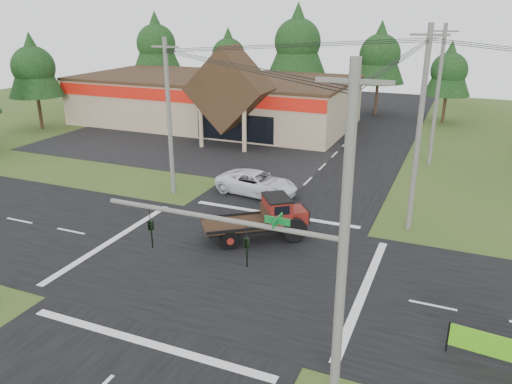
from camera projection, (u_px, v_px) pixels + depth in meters
The scene contains 19 objects.
ground at pixel (226, 263), 25.29m from camera, with size 120.00×120.00×0.00m, color #314C1B.
road_ns at pixel (226, 263), 25.28m from camera, with size 12.00×120.00×0.02m, color black.
road_ew at pixel (226, 263), 25.28m from camera, with size 120.00×12.00×0.02m, color black.
parking_apron at pixel (181, 147), 46.84m from camera, with size 28.00×14.00×0.02m, color black.
cvs_building at pixel (215, 99), 55.67m from camera, with size 30.40×18.20×9.19m.
traffic_signal_mast at pixel (286, 278), 15.16m from camera, with size 8.12×0.24×7.00m.
utility_pole_nr at pixel (343, 251), 14.13m from camera, with size 2.00×0.30×11.00m.
utility_pole_nw at pixel (169, 117), 33.29m from camera, with size 2.00×0.30×10.50m.
utility_pole_ne at pixel (419, 130), 27.29m from camera, with size 2.00×0.30×11.50m.
utility_pole_n at pixel (437, 96), 39.46m from camera, with size 2.00×0.30×11.20m.
tree_row_a at pixel (156, 42), 68.10m from camera, with size 6.72×6.72×12.12m.
tree_row_b at pixel (228, 53), 66.65m from camera, with size 5.60×5.60×10.10m.
tree_row_c at pixel (298, 39), 61.45m from camera, with size 7.28×7.28×13.13m.
tree_row_d at pixel (380, 53), 59.14m from camera, with size 6.16×6.16×11.11m.
tree_row_e at pixel (449, 69), 54.95m from camera, with size 5.04×5.04×9.09m.
tree_side_w at pixel (33, 65), 51.97m from camera, with size 5.60×5.60×10.10m.
antique_flatbed_truck at pixel (256, 219), 27.61m from camera, with size 2.24×5.86×2.45m, color #611C0D, non-canonical shape.
roadside_banner at pixel (503, 352), 17.71m from camera, with size 3.82×0.11×1.31m, color #52A916, non-canonical shape.
white_pickup at pixel (257, 183), 34.60m from camera, with size 2.65×5.74×1.60m, color white.
Camera 1 is at (10.14, -20.16, 12.06)m, focal length 35.00 mm.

